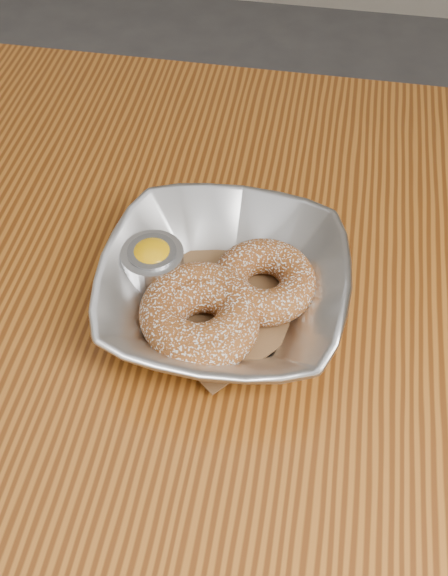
% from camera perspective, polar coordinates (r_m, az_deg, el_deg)
% --- Properties ---
extents(ground_plane, '(4.00, 4.00, 0.00)m').
position_cam_1_polar(ground_plane, '(1.33, -1.95, -21.14)').
color(ground_plane, '#565659').
rests_on(ground_plane, ground).
extents(table, '(1.20, 0.80, 0.75)m').
position_cam_1_polar(table, '(0.74, -3.28, -5.28)').
color(table, brown).
rests_on(table, ground_plane).
extents(serving_bowl, '(0.23, 0.23, 0.06)m').
position_cam_1_polar(serving_bowl, '(0.63, -0.00, -0.09)').
color(serving_bowl, '#BBBEC3').
rests_on(serving_bowl, table).
extents(parchment, '(0.20, 0.20, 0.00)m').
position_cam_1_polar(parchment, '(0.64, -0.00, -1.18)').
color(parchment, brown).
rests_on(parchment, table).
extents(donut_back, '(0.13, 0.13, 0.03)m').
position_cam_1_polar(donut_back, '(0.64, 3.40, 0.57)').
color(donut_back, brown).
rests_on(donut_back, parchment).
extents(donut_front, '(0.12, 0.12, 0.04)m').
position_cam_1_polar(donut_front, '(0.61, -1.83, -2.96)').
color(donut_front, brown).
rests_on(donut_front, parchment).
extents(donut_extra, '(0.13, 0.13, 0.04)m').
position_cam_1_polar(donut_extra, '(0.61, -2.09, -2.06)').
color(donut_extra, brown).
rests_on(donut_extra, parchment).
extents(ramekin, '(0.06, 0.06, 0.05)m').
position_cam_1_polar(ramekin, '(0.65, -6.00, 2.03)').
color(ramekin, '#BBBEC3').
rests_on(ramekin, table).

